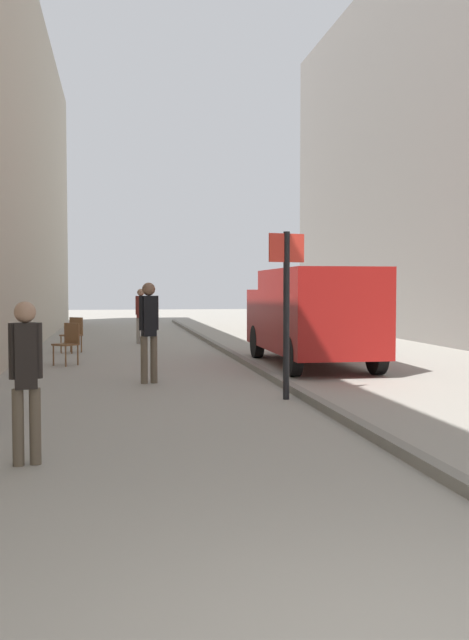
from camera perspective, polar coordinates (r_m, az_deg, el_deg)
ground_plane at (r=14.59m, az=-4.70°, el=-4.12°), size 80.00×80.00×0.00m
kerb_strip at (r=14.81m, az=1.41°, el=-3.77°), size 0.16×40.00×0.12m
pedestrian_main_foreground at (r=12.38m, az=-7.20°, el=-0.44°), size 0.36×0.25×1.83m
pedestrian_mid_block at (r=6.93m, az=-17.11°, el=-4.11°), size 0.32×0.21×1.60m
pedestrian_far_crossing at (r=21.21m, az=-7.87°, el=0.67°), size 0.32×0.25×1.70m
delivery_van at (r=15.22m, az=6.46°, el=0.55°), size 1.99×5.23×2.14m
street_sign_post at (r=10.53m, az=4.38°, el=1.68°), size 0.59×0.17×2.60m
cafe_chair_near_window at (r=18.68m, az=-13.37°, el=-1.00°), size 0.62×0.62×0.94m
cafe_chair_by_doorway at (r=15.68m, az=-13.77°, el=-1.71°), size 0.62×0.62×0.94m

